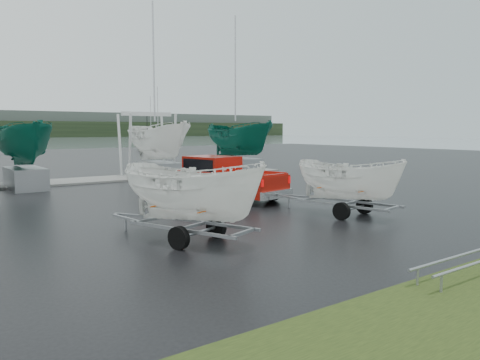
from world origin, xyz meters
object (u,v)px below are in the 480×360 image
(trailer_hitched, at_px, (350,145))
(boat_hoist, at_px, (147,135))
(pickup_truck, at_px, (223,177))
(trailer_parked, at_px, (192,140))

(trailer_hitched, bearing_deg, boat_hoist, 78.81)
(pickup_truck, height_order, trailer_hitched, trailer_hitched)
(trailer_parked, bearing_deg, trailer_hitched, -19.40)
(boat_hoist, bearing_deg, pickup_truck, -96.59)
(pickup_truck, bearing_deg, boat_hoist, 72.12)
(pickup_truck, distance_m, trailer_parked, 8.31)
(pickup_truck, bearing_deg, trailer_hitched, -90.00)
(pickup_truck, xyz_separation_m, boat_hoist, (1.20, 10.35, 1.71))
(pickup_truck, xyz_separation_m, trailer_hitched, (1.22, -6.13, 1.56))
(trailer_parked, relative_size, boat_hoist, 1.23)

